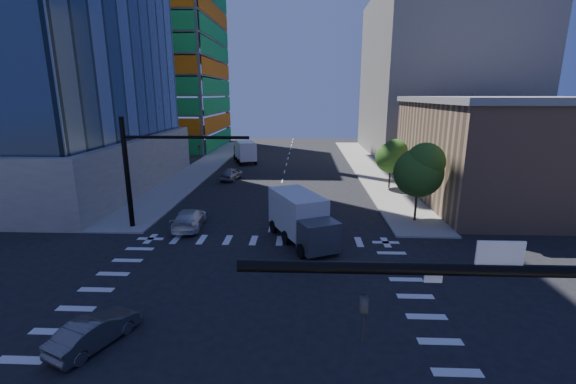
{
  "coord_description": "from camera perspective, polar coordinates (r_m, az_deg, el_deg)",
  "views": [
    {
      "loc": [
        2.78,
        -18.41,
        10.81
      ],
      "look_at": [
        1.67,
        8.0,
        4.1
      ],
      "focal_mm": 24.0,
      "sensor_mm": 36.0,
      "label": 1
    }
  ],
  "objects": [
    {
      "name": "ground",
      "position": [
        21.53,
        -5.56,
        -15.97
      ],
      "size": [
        160.0,
        160.0,
        0.0
      ],
      "primitive_type": "plane",
      "color": "black",
      "rests_on": "ground"
    },
    {
      "name": "road_markings",
      "position": [
        21.52,
        -5.56,
        -15.96
      ],
      "size": [
        20.0,
        20.0,
        0.01
      ],
      "primitive_type": "cube",
      "color": "silver",
      "rests_on": "ground"
    },
    {
      "name": "sidewalk_ne",
      "position": [
        60.18,
        11.68,
        3.67
      ],
      "size": [
        5.0,
        60.0,
        0.15
      ],
      "primitive_type": "cube",
      "color": "gray",
      "rests_on": "ground"
    },
    {
      "name": "sidewalk_nw",
      "position": [
        61.32,
        -12.1,
        3.85
      ],
      "size": [
        5.0,
        60.0,
        0.15
      ],
      "primitive_type": "cube",
      "color": "gray",
      "rests_on": "ground"
    },
    {
      "name": "construction_building",
      "position": [
        86.93,
        -19.52,
        22.63
      ],
      "size": [
        25.16,
        34.5,
        70.6
      ],
      "color": "slate",
      "rests_on": "ground"
    },
    {
      "name": "commercial_building",
      "position": [
        46.44,
        31.12,
        5.41
      ],
      "size": [
        20.5,
        22.5,
        10.6
      ],
      "color": "#9F795C",
      "rests_on": "ground"
    },
    {
      "name": "bg_building_ne",
      "position": [
        77.37,
        21.47,
        15.67
      ],
      "size": [
        24.0,
        30.0,
        28.0
      ],
      "primitive_type": "cube",
      "color": "slate",
      "rests_on": "ground"
    },
    {
      "name": "signal_mast_nw",
      "position": [
        32.95,
        -20.51,
        4.06
      ],
      "size": [
        10.2,
        0.4,
        9.0
      ],
      "color": "black",
      "rests_on": "sidewalk_nw"
    },
    {
      "name": "tree_south",
      "position": [
        34.33,
        19.06,
        3.19
      ],
      "size": [
        4.16,
        4.16,
        6.82
      ],
      "color": "#382316",
      "rests_on": "sidewalk_ne"
    },
    {
      "name": "tree_north",
      "position": [
        45.97,
        15.19,
        5.21
      ],
      "size": [
        3.54,
        3.52,
        5.78
      ],
      "color": "#382316",
      "rests_on": "sidewalk_ne"
    },
    {
      "name": "car_nb_far",
      "position": [
        36.37,
        2.33,
        -1.77
      ],
      "size": [
        4.69,
        6.2,
        1.57
      ],
      "primitive_type": "imported",
      "rotation": [
        0.0,
        0.0,
        0.43
      ],
      "color": "black",
      "rests_on": "ground"
    },
    {
      "name": "car_sb_near",
      "position": [
        33.13,
        -14.36,
        -3.84
      ],
      "size": [
        2.56,
        5.52,
        1.56
      ],
      "primitive_type": "imported",
      "rotation": [
        0.0,
        0.0,
        3.21
      ],
      "color": "silver",
      "rests_on": "ground"
    },
    {
      "name": "car_sb_mid",
      "position": [
        50.75,
        -8.38,
        2.7
      ],
      "size": [
        2.77,
        4.91,
        1.58
      ],
      "primitive_type": "imported",
      "rotation": [
        0.0,
        0.0,
        2.94
      ],
      "color": "#939499",
      "rests_on": "ground"
    },
    {
      "name": "car_sb_cross",
      "position": [
        19.97,
        -26.69,
        -17.94
      ],
      "size": [
        2.93,
        4.3,
        1.34
      ],
      "primitive_type": "imported",
      "rotation": [
        0.0,
        0.0,
        2.73
      ],
      "color": "#4D4D52",
      "rests_on": "ground"
    },
    {
      "name": "box_truck_near",
      "position": [
        28.7,
        2.25,
        -4.54
      ],
      "size": [
        5.46,
        7.35,
        3.55
      ],
      "rotation": [
        0.0,
        0.0,
        0.43
      ],
      "color": "black",
      "rests_on": "ground"
    },
    {
      "name": "box_truck_far",
      "position": [
        63.79,
        -6.46,
        5.81
      ],
      "size": [
        4.8,
        7.23,
        3.5
      ],
      "rotation": [
        0.0,
        0.0,
        3.46
      ],
      "color": "black",
      "rests_on": "ground"
    }
  ]
}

